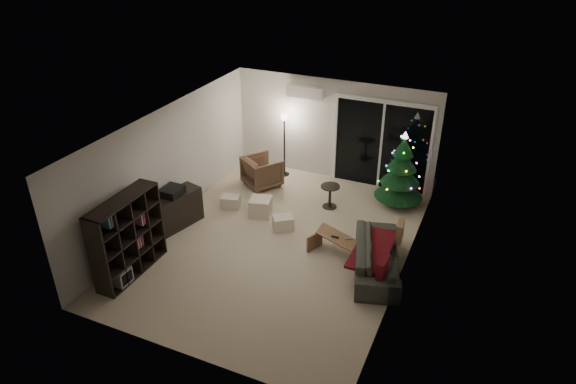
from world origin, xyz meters
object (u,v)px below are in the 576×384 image
(sofa, at_px, (377,256))
(armchair, at_px, (262,172))
(bookshelf, at_px, (119,234))
(christmas_tree, at_px, (401,169))
(coffee_table, at_px, (342,247))
(media_cabinet, at_px, (174,211))

(sofa, bearing_deg, armchair, 41.70)
(bookshelf, relative_size, christmas_tree, 0.87)
(armchair, xyz_separation_m, sofa, (3.43, -2.16, -0.07))
(sofa, distance_m, christmas_tree, 2.68)
(armchair, distance_m, coffee_table, 3.36)
(media_cabinet, distance_m, sofa, 4.31)
(armchair, xyz_separation_m, coffee_table, (2.70, -2.00, -0.18))
(armchair, bearing_deg, coffee_table, 177.55)
(bookshelf, height_order, sofa, bookshelf)
(media_cabinet, xyz_separation_m, coffee_table, (3.57, 0.41, -0.19))
(armchair, bearing_deg, sofa, -178.11)
(bookshelf, bearing_deg, christmas_tree, 30.71)
(christmas_tree, bearing_deg, bookshelf, -132.31)
(bookshelf, xyz_separation_m, sofa, (4.30, 1.89, -0.48))
(media_cabinet, xyz_separation_m, armchair, (0.87, 2.41, -0.01))
(armchair, distance_m, christmas_tree, 3.30)
(media_cabinet, distance_m, coffee_table, 3.60)
(armchair, bearing_deg, christmas_tree, -138.02)
(coffee_table, bearing_deg, bookshelf, -127.93)
(sofa, relative_size, coffee_table, 1.69)
(sofa, xyz_separation_m, coffee_table, (-0.73, 0.16, -0.11))
(media_cabinet, xyz_separation_m, sofa, (4.30, 0.25, -0.09))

